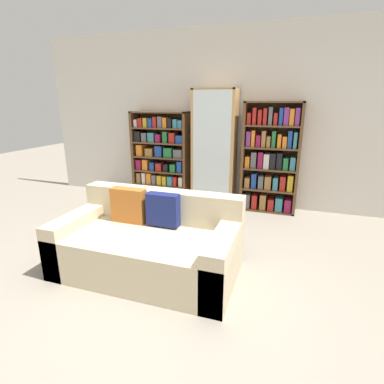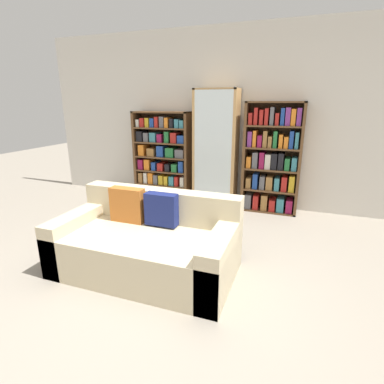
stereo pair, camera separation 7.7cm
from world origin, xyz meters
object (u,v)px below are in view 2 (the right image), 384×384
Objects in this scene: display_cabinet at (216,149)px; wine_bottle at (216,224)px; bookshelf_right at (272,160)px; bookshelf_left at (163,158)px; couch at (147,244)px.

display_cabinet reaches higher than wine_bottle.
display_cabinet is at bearing -178.93° from bookshelf_right.
wine_bottle is at bearing -42.09° from bookshelf_left.
wine_bottle is (1.26, -1.14, -0.56)m from bookshelf_left.
couch is at bearing -113.85° from bookshelf_right.
bookshelf_left reaches higher than wine_bottle.
bookshelf_right reaches higher than wine_bottle.
bookshelf_left reaches higher than couch.
display_cabinet is at bearing 106.66° from wine_bottle.
couch is 2.41m from bookshelf_right.
bookshelf_left is 0.94m from display_cabinet.
display_cabinet is (0.92, -0.02, 0.19)m from bookshelf_left.
couch is at bearing -92.50° from display_cabinet.
couch reaches higher than wine_bottle.
bookshelf_right reaches higher than couch.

